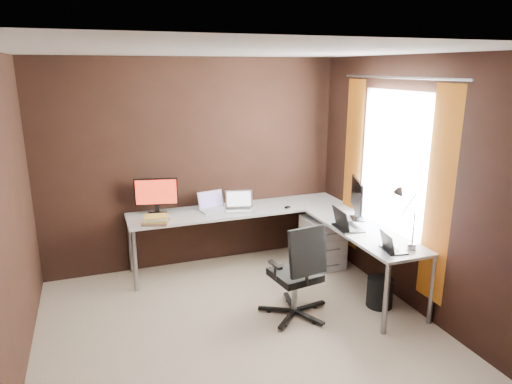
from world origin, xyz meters
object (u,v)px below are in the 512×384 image
at_px(drawer_pedestal, 322,242).
at_px(laptop_silver, 239,206).
at_px(laptop_white, 213,206).
at_px(desk_lamp, 405,211).
at_px(monitor_left, 156,194).
at_px(laptop_black_small, 391,246).
at_px(laptop_black_big, 346,224).
at_px(monitor_right, 357,197).
at_px(office_chair, 297,289).
at_px(wastebasket, 380,292).
at_px(book_stack, 156,220).

distance_m(drawer_pedestal, laptop_silver, 1.13).
relative_size(laptop_white, desk_lamp, 0.61).
distance_m(monitor_left, laptop_black_small, 2.64).
bearing_deg(laptop_black_big, laptop_white, 50.00).
relative_size(monitor_right, laptop_silver, 1.40).
bearing_deg(office_chair, laptop_white, 99.95).
height_order(monitor_right, laptop_black_big, monitor_right).
bearing_deg(laptop_black_small, monitor_left, 56.14).
xyz_separation_m(monitor_right, wastebasket, (-0.08, -0.64, -0.84)).
bearing_deg(office_chair, monitor_left, 119.12).
xyz_separation_m(monitor_right, laptop_silver, (-1.12, 0.79, -0.21)).
bearing_deg(monitor_right, wastebasket, -165.03).
relative_size(drawer_pedestal, desk_lamp, 1.02).
bearing_deg(laptop_black_big, laptop_silver, 44.09).
relative_size(laptop_white, wastebasket, 1.18).
xyz_separation_m(desk_lamp, wastebasket, (-0.02, 0.24, -0.95)).
bearing_deg(desk_lamp, laptop_silver, 138.87).
height_order(laptop_black_big, wastebasket, laptop_black_big).
distance_m(drawer_pedestal, monitor_left, 2.09).
bearing_deg(drawer_pedestal, laptop_silver, 161.91).
bearing_deg(laptop_silver, book_stack, -156.96).
bearing_deg(office_chair, laptop_black_big, 14.54).
height_order(drawer_pedestal, laptop_white, laptop_white).
relative_size(drawer_pedestal, monitor_right, 1.15).
xyz_separation_m(monitor_left, laptop_white, (0.65, -0.05, -0.19)).
distance_m(laptop_white, laptop_black_small, 2.18).
distance_m(laptop_white, laptop_silver, 0.32).
distance_m(laptop_silver, desk_lamp, 2.01).
xyz_separation_m(drawer_pedestal, monitor_left, (-1.92, 0.47, 0.67)).
bearing_deg(drawer_pedestal, laptop_black_big, -100.29).
distance_m(laptop_white, wastebasket, 2.13).
xyz_separation_m(laptop_black_big, wastebasket, (0.20, -0.40, -0.63)).
bearing_deg(laptop_white, desk_lamp, -63.67).
bearing_deg(laptop_black_big, drawer_pedestal, -5.40).
bearing_deg(monitor_right, drawer_pedestal, 39.45).
relative_size(laptop_silver, laptop_black_big, 1.05).
height_order(laptop_silver, laptop_black_big, laptop_black_big).
relative_size(laptop_white, laptop_black_big, 1.01).
xyz_separation_m(monitor_right, laptop_white, (-1.42, 0.89, -0.21)).
relative_size(drawer_pedestal, laptop_white, 1.66).
bearing_deg(laptop_black_big, desk_lamp, -155.91).
bearing_deg(laptop_silver, monitor_left, -175.57).
height_order(monitor_right, laptop_white, monitor_right).
bearing_deg(wastebasket, book_stack, 148.38).
bearing_deg(wastebasket, office_chair, 172.38).
bearing_deg(laptop_black_big, wastebasket, -148.64).
xyz_separation_m(drawer_pedestal, laptop_black_small, (-0.04, -1.37, 0.47)).
relative_size(laptop_silver, desk_lamp, 0.64).
bearing_deg(laptop_black_small, wastebasket, -12.02).
height_order(monitor_left, desk_lamp, desk_lamp).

